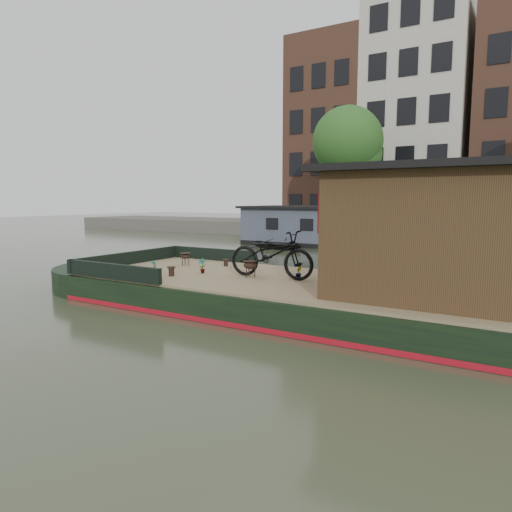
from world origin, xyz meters
The scene contains 18 objects.
ground centered at (0.00, 0.00, 0.00)m, with size 120.00×120.00×0.00m, color #2E3522.
houseboat_hull centered at (-1.33, 0.00, 0.27)m, with size 14.01×4.02×0.60m.
houseboat_deck centered at (0.00, 0.00, 0.62)m, with size 11.80×3.80×0.05m, color #94835B.
bow_bulwark centered at (-5.07, 0.00, 0.82)m, with size 3.00×4.00×0.35m.
cabin centered at (2.19, 0.00, 1.88)m, with size 4.00×3.50×2.42m.
bicycle centered at (-1.40, 0.07, 1.20)m, with size 0.74×2.11×1.11m, color black.
potted_plant_a centered at (-3.18, -0.23, 0.83)m, with size 0.19×0.13×0.37m, color #A0402D.
potted_plant_b centered at (-0.77, 0.22, 0.80)m, with size 0.17×0.14×0.31m, color maroon.
potted_plant_e centered at (-4.28, -0.76, 0.80)m, with size 0.16×0.11×0.30m, color maroon.
brazier_front centered at (-1.86, -0.10, 0.85)m, with size 0.36×0.36×0.39m, color black, non-canonical shape.
brazier_rear centered at (-4.41, 0.61, 0.82)m, with size 0.32×0.32×0.35m, color black, non-canonical shape.
bollard_port centered at (-3.37, 1.06, 0.75)m, with size 0.17×0.17×0.19m, color black.
bollard_stbd centered at (-3.55, -0.94, 0.76)m, with size 0.20×0.20×0.23m, color black.
dinghy centered at (-7.17, 11.28, 0.34)m, with size 2.37×3.32×0.69m, color black.
far_houseboat centered at (0.00, 14.00, 0.97)m, with size 20.40×4.40×2.11m.
quay centered at (0.00, 20.50, 0.45)m, with size 60.00×6.00×0.90m, color #47443F.
townhouse_row centered at (0.15, 27.50, 7.90)m, with size 27.25×8.00×16.50m.
tree_left centered at (-6.36, 19.07, 5.89)m, with size 4.40×4.40×7.40m.
Camera 1 is at (3.71, -9.07, 2.46)m, focal length 32.00 mm.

